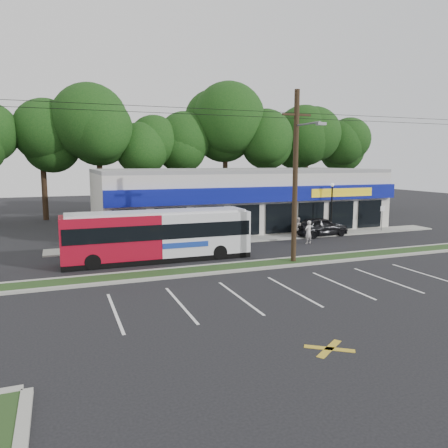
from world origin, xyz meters
TOP-DOWN VIEW (x-y plane):
  - ground at (0.00, 0.00)m, footprint 120.00×120.00m
  - grass_strip at (0.00, 1.00)m, footprint 40.00×1.60m
  - curb_south at (0.00, 0.15)m, footprint 40.00×0.25m
  - curb_north at (0.00, 1.85)m, footprint 40.00×0.25m
  - sidewalk at (5.00, 9.00)m, footprint 32.00×2.20m
  - strip_mall at (5.50, 15.91)m, footprint 25.00×12.55m
  - utility_pole at (2.83, 0.93)m, footprint 50.00×2.77m
  - lamp_post at (11.00, 8.80)m, footprint 0.30×0.30m
  - sign_post at (16.00, 8.57)m, footprint 0.45×0.10m
  - tree_line at (4.00, 26.00)m, footprint 46.76×6.76m
  - metrobus at (-4.34, 4.50)m, footprint 11.28×2.49m
  - car_dark at (9.79, 8.50)m, footprint 4.71×2.17m
  - pedestrian_a at (7.11, 6.00)m, footprint 0.70×0.55m
  - pedestrian_b at (7.66, 8.50)m, footprint 0.80×0.63m

SIDE VIEW (x-z plane):
  - ground at x=0.00m, z-range 0.00..0.00m
  - sidewalk at x=5.00m, z-range 0.00..0.10m
  - grass_strip at x=0.00m, z-range 0.00..0.12m
  - curb_south at x=0.00m, z-range 0.00..0.14m
  - curb_north at x=0.00m, z-range 0.00..0.14m
  - car_dark at x=9.79m, z-range 0.00..1.56m
  - pedestrian_b at x=7.66m, z-range 0.00..1.60m
  - pedestrian_a at x=7.11m, z-range 0.00..1.70m
  - sign_post at x=16.00m, z-range 0.44..2.67m
  - metrobus at x=-4.34m, z-range 0.09..3.11m
  - strip_mall at x=5.50m, z-range 0.00..5.30m
  - lamp_post at x=11.00m, z-range 0.55..4.80m
  - utility_pole at x=2.83m, z-range 0.41..10.41m
  - tree_line at x=4.00m, z-range 2.50..14.33m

